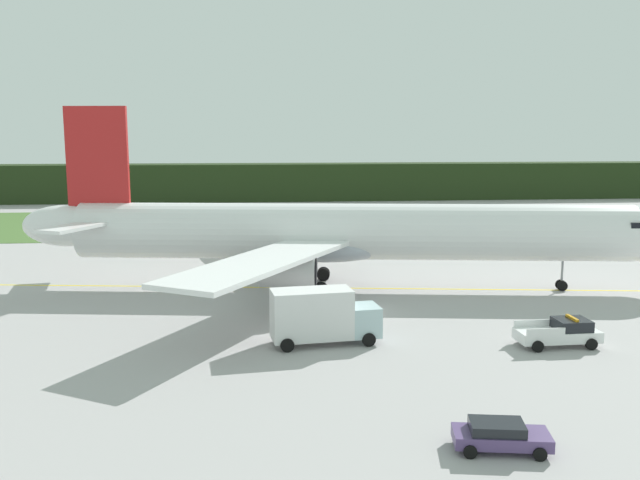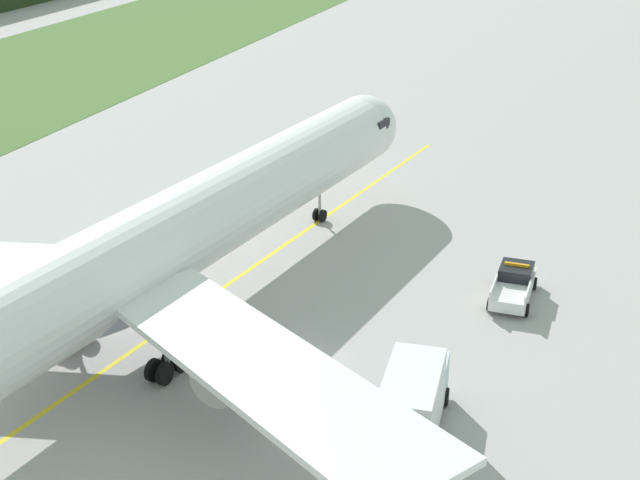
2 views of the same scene
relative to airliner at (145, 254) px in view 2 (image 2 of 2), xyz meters
name	(u,v)px [view 2 (image 2 of 2)]	position (x,y,z in m)	size (l,w,h in m)	color
ground	(291,363)	(0.24, -8.22, -5.05)	(320.00, 320.00, 0.00)	#A6A2A3
taxiway_centerline_main	(160,331)	(0.70, -0.10, -5.05)	(77.86, 0.30, 0.01)	yellow
airliner	(145,254)	(0.00, 0.00, 0.00)	(57.90, 42.75, 16.12)	white
ops_pickup_truck	(514,284)	(11.85, -17.80, -4.15)	(5.39, 2.49, 1.94)	white
catering_truck	(413,400)	(-3.69, -15.85, -3.12)	(7.37, 3.38, 3.86)	#AAC4CA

